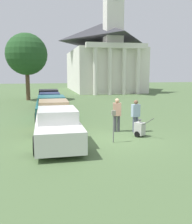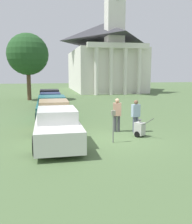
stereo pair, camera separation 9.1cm
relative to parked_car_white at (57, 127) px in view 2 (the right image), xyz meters
name	(u,v)px [view 2 (the right image)]	position (x,y,z in m)	size (l,w,h in m)	color
ground_plane	(115,139)	(2.61, 0.08, -0.73)	(120.00, 120.00, 0.00)	#4C663D
parked_car_white	(57,127)	(0.00, 0.00, 0.00)	(1.98, 4.98, 1.55)	silver
parked_car_tan	(54,115)	(0.00, 3.30, -0.02)	(1.95, 4.87, 1.53)	tan
parked_car_teal	(52,108)	(0.00, 6.21, -0.02)	(2.13, 5.18, 1.50)	#23666B
parked_car_navy	(50,103)	(0.00, 9.33, -0.05)	(1.94, 4.73, 1.46)	#19234C
parked_car_black	(50,99)	(0.00, 12.16, -0.03)	(2.04, 4.78, 1.52)	black
parking_meter	(113,120)	(2.40, -0.41, 0.26)	(0.18, 0.09, 1.43)	slate
person_worker	(117,113)	(3.14, 1.50, 0.26)	(0.46, 0.33, 1.73)	#3F3F47
person_supervisor	(136,114)	(4.04, 1.20, 0.22)	(0.45, 0.29, 1.66)	#515670
equipment_cart	(140,129)	(3.92, 0.31, -0.34)	(0.70, 0.94, 1.00)	#B2B2AD
church	(104,56)	(9.56, 30.77, 4.97)	(10.32, 17.45, 20.49)	silver
shade_tree	(28,54)	(-2.05, 17.78, 4.22)	(4.46, 4.46, 7.20)	brown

